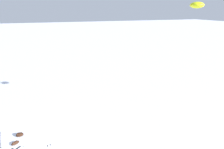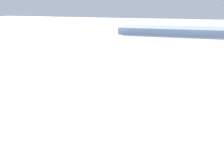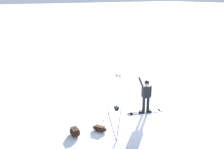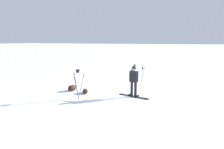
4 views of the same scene
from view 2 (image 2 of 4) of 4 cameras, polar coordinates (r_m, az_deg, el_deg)
name	(u,v)px [view 2 (image 2 of 4)]	position (r m, az deg, el deg)	size (l,w,h in m)	color
distant_ridge	(186,31)	(73.09, 19.05, 10.87)	(13.79, 41.68, 2.01)	#A0B6CC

